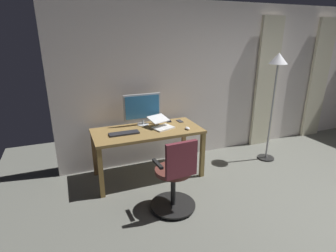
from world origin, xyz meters
The scene contains 12 objects.
back_room_partition centered at (0.00, -2.61, 1.28)m, with size 6.27×0.10×2.55m, color silver.
curtain_left_panel centered at (-1.92, -2.50, 1.18)m, with size 0.44×0.06×2.36m, color beige.
curtain_right_panel centered at (-0.59, -2.50, 1.18)m, with size 0.46×0.06×2.36m, color beige.
desk centered at (1.86, -2.10, 0.65)m, with size 1.56×0.73×0.74m.
office_chair centered at (1.82, -1.15, 0.44)m, with size 0.56×0.56×0.95m.
computer_monitor centered at (1.86, -2.35, 1.00)m, with size 0.57×0.18×0.48m.
computer_keyboard centered at (2.22, -2.05, 0.75)m, with size 0.41×0.14×0.02m, color #232328.
laptop centered at (1.64, -2.11, 0.79)m, with size 0.38×0.40×0.16m.
computer_mouse centered at (1.32, -1.89, 0.76)m, with size 0.06×0.10×0.04m, color white.
cell_phone_by_monitor centered at (1.26, -2.29, 0.75)m, with size 0.07×0.14×0.01m, color #333338.
cell_phone_face_up centered at (1.42, -2.37, 0.75)m, with size 0.07×0.14×0.01m, color black.
floor_lamp centered at (-0.21, -1.89, 1.44)m, with size 0.28×0.28×1.79m.
Camera 1 is at (2.93, 1.37, 2.04)m, focal length 28.42 mm.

